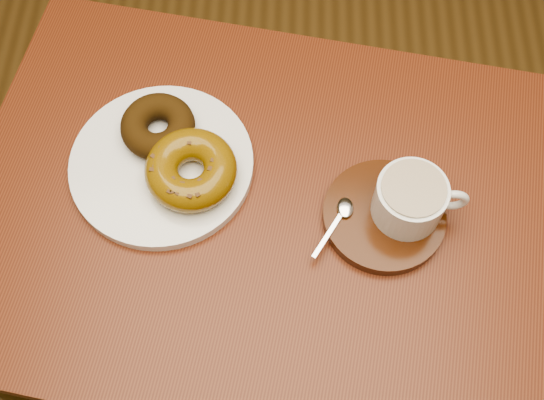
{
  "coord_description": "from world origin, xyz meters",
  "views": [
    {
      "loc": [
        -0.22,
        -0.43,
        1.61
      ],
      "look_at": [
        -0.23,
        -0.02,
        0.78
      ],
      "focal_mm": 45.0,
      "sensor_mm": 36.0,
      "label": 1
    }
  ],
  "objects_px": {
    "saucer": "(384,216)",
    "coffee_cup": "(411,199)",
    "cafe_table": "(259,241)",
    "donut_plate": "(162,164)"
  },
  "relations": [
    {
      "from": "donut_plate",
      "to": "coffee_cup",
      "type": "xyz_separation_m",
      "value": [
        0.34,
        -0.07,
        0.04
      ]
    },
    {
      "from": "coffee_cup",
      "to": "donut_plate",
      "type": "bearing_deg",
      "value": 169.58
    },
    {
      "from": "saucer",
      "to": "coffee_cup",
      "type": "distance_m",
      "value": 0.05
    },
    {
      "from": "cafe_table",
      "to": "coffee_cup",
      "type": "relative_size",
      "value": 7.37
    },
    {
      "from": "saucer",
      "to": "cafe_table",
      "type": "bearing_deg",
      "value": 175.25
    },
    {
      "from": "donut_plate",
      "to": "coffee_cup",
      "type": "relative_size",
      "value": 2.09
    },
    {
      "from": "saucer",
      "to": "donut_plate",
      "type": "bearing_deg",
      "value": 166.87
    },
    {
      "from": "coffee_cup",
      "to": "cafe_table",
      "type": "bearing_deg",
      "value": 178.23
    },
    {
      "from": "cafe_table",
      "to": "coffee_cup",
      "type": "height_order",
      "value": "coffee_cup"
    },
    {
      "from": "donut_plate",
      "to": "coffee_cup",
      "type": "distance_m",
      "value": 0.35
    }
  ]
}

